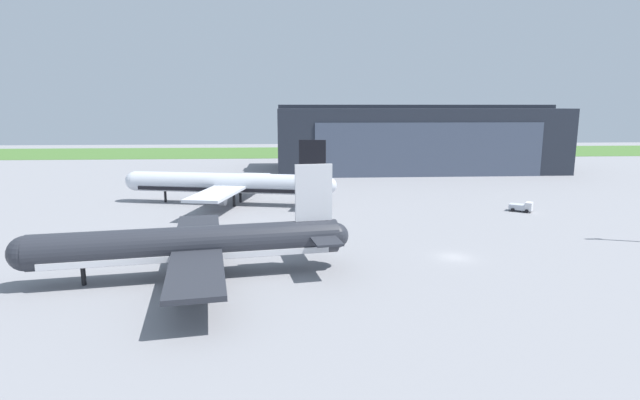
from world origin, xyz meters
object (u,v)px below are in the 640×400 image
object	(u,v)px
airliner_far_right	(229,184)
baggage_tug	(522,207)
maintenance_hangar	(415,139)
airliner_near_left	(190,245)

from	to	relation	value
airliner_far_right	baggage_tug	distance (m)	62.04
maintenance_hangar	baggage_tug	world-z (taller)	maintenance_hangar
maintenance_hangar	airliner_far_right	bearing A→B (deg)	-133.95
maintenance_hangar	baggage_tug	xyz separation A→B (m)	(4.91, -69.76, -9.42)
baggage_tug	airliner_near_left	bearing A→B (deg)	-148.82
baggage_tug	airliner_far_right	bearing A→B (deg)	169.04
airliner_near_left	baggage_tug	xyz separation A→B (m)	(60.10, 36.37, -3.17)
airliner_near_left	baggage_tug	world-z (taller)	airliner_near_left
airliner_far_right	airliner_near_left	distance (m)	48.15
airliner_near_left	baggage_tug	bearing A→B (deg)	31.18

